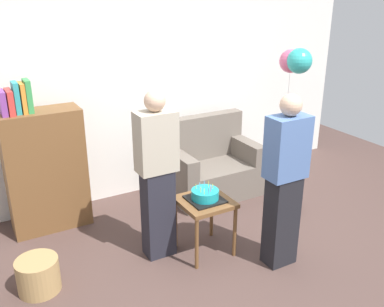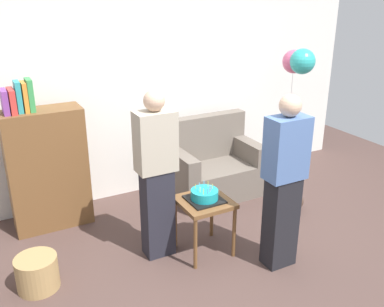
# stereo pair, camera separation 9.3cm
# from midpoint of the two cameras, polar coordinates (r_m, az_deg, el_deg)

# --- Properties ---
(ground_plane) EXTENTS (8.00, 8.00, 0.00)m
(ground_plane) POSITION_cam_midpoint_polar(r_m,az_deg,el_deg) (4.17, 4.99, -15.03)
(ground_plane) COLOR #4C3833
(wall_back) EXTENTS (6.00, 0.10, 2.70)m
(wall_back) POSITION_cam_midpoint_polar(r_m,az_deg,el_deg) (5.29, -7.23, 8.96)
(wall_back) COLOR silver
(wall_back) RESTS_ON ground_plane
(couch) EXTENTS (1.10, 0.70, 0.96)m
(couch) POSITION_cam_midpoint_polar(r_m,az_deg,el_deg) (5.41, 1.96, -1.84)
(couch) COLOR #6B6056
(couch) RESTS_ON ground_plane
(bookshelf) EXTENTS (0.80, 0.36, 1.62)m
(bookshelf) POSITION_cam_midpoint_polar(r_m,az_deg,el_deg) (4.79, -19.28, -1.86)
(bookshelf) COLOR brown
(bookshelf) RESTS_ON ground_plane
(side_table) EXTENTS (0.48, 0.48, 0.56)m
(side_table) POSITION_cam_midpoint_polar(r_m,az_deg,el_deg) (4.17, 1.06, -7.15)
(side_table) COLOR brown
(side_table) RESTS_ON ground_plane
(birthday_cake) EXTENTS (0.32, 0.32, 0.17)m
(birthday_cake) POSITION_cam_midpoint_polar(r_m,az_deg,el_deg) (4.11, 1.07, -5.51)
(birthday_cake) COLOR black
(birthday_cake) RESTS_ON side_table
(person_blowing_candles) EXTENTS (0.36, 0.22, 1.63)m
(person_blowing_candles) POSITION_cam_midpoint_polar(r_m,az_deg,el_deg) (4.00, -5.27, -2.90)
(person_blowing_candles) COLOR #23232D
(person_blowing_candles) RESTS_ON ground_plane
(person_holding_cake) EXTENTS (0.36, 0.22, 1.63)m
(person_holding_cake) POSITION_cam_midpoint_polar(r_m,az_deg,el_deg) (3.93, 11.39, -3.69)
(person_holding_cake) COLOR black
(person_holding_cake) RESTS_ON ground_plane
(wicker_basket) EXTENTS (0.36, 0.36, 0.30)m
(wicker_basket) POSITION_cam_midpoint_polar(r_m,az_deg,el_deg) (4.08, -20.19, -14.77)
(wicker_basket) COLOR #A88451
(wicker_basket) RESTS_ON ground_plane
(handbag) EXTENTS (0.28, 0.14, 0.20)m
(handbag) POSITION_cam_midpoint_polar(r_m,az_deg,el_deg) (5.21, 12.47, -6.27)
(handbag) COLOR #473328
(handbag) RESTS_ON ground_plane
(balloon_bunch) EXTENTS (0.30, 0.42, 1.78)m
(balloon_bunch) POSITION_cam_midpoint_polar(r_m,az_deg,el_deg) (5.35, 12.95, 11.74)
(balloon_bunch) COLOR silver
(balloon_bunch) RESTS_ON ground_plane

